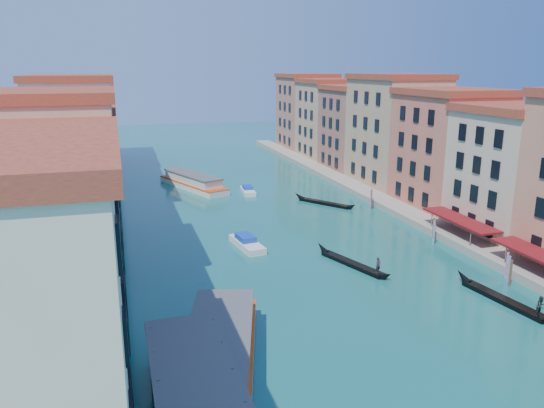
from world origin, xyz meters
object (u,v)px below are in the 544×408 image
(vaporetto_stop, at_px, (197,406))
(vaporetto_near, at_px, (217,366))
(gondola_right, at_px, (506,299))
(vaporetto_far, at_px, (193,182))
(gondola_fore, at_px, (352,262))

(vaporetto_stop, xyz_separation_m, vaporetto_near, (2.00, 4.02, 0.07))
(vaporetto_near, relative_size, gondola_right, 1.81)
(vaporetto_stop, bearing_deg, vaporetto_far, 82.13)
(vaporetto_far, bearing_deg, vaporetto_stop, -119.66)
(gondola_fore, bearing_deg, vaporetto_stop, -151.74)
(vaporetto_stop, xyz_separation_m, gondola_fore, (21.24, 22.97, -1.02))
(vaporetto_near, relative_size, gondola_fore, 1.91)
(vaporetto_near, distance_m, vaporetto_far, 64.96)
(gondola_fore, bearing_deg, vaporetto_far, 85.50)
(vaporetto_stop, distance_m, gondola_right, 32.69)
(vaporetto_near, bearing_deg, gondola_right, 26.54)
(vaporetto_stop, height_order, gondola_right, vaporetto_stop)
(vaporetto_far, xyz_separation_m, gondola_fore, (11.77, -45.58, -0.83))
(vaporetto_stop, relative_size, vaporetto_far, 0.87)
(gondola_right, bearing_deg, gondola_fore, 118.59)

